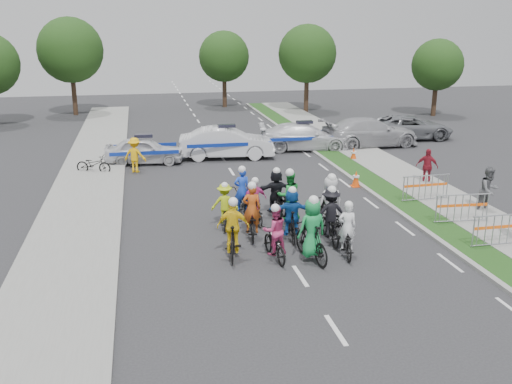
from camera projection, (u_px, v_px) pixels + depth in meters
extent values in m
plane|color=#28282B|center=(300.00, 276.00, 15.97)|extent=(90.00, 90.00, 0.00)
cube|color=gray|center=(394.00, 208.00, 21.64)|extent=(0.20, 60.00, 0.12)
cube|color=#1B3F14|center=(411.00, 207.00, 21.77)|extent=(1.20, 60.00, 0.11)
cube|color=gray|center=(454.00, 204.00, 22.12)|extent=(2.40, 60.00, 0.13)
cube|color=gray|center=(76.00, 230.00, 19.40)|extent=(3.00, 60.00, 0.13)
imported|color=black|center=(346.00, 241.00, 17.33)|extent=(0.91, 1.80, 0.90)
imported|color=white|center=(347.00, 227.00, 17.15)|extent=(0.61, 0.46, 1.51)
sphere|color=white|center=(349.00, 205.00, 16.90)|extent=(0.26, 0.26, 0.26)
imported|color=black|center=(311.00, 242.00, 16.88)|extent=(0.93, 2.03, 1.17)
imported|color=#1B9547|center=(312.00, 227.00, 16.70)|extent=(0.96, 0.72, 1.76)
sphere|color=white|center=(314.00, 201.00, 16.41)|extent=(0.31, 0.31, 0.31)
imported|color=black|center=(274.00, 245.00, 17.02)|extent=(0.81, 1.79, 0.91)
imported|color=#C53671|center=(275.00, 230.00, 16.84)|extent=(0.80, 0.66, 1.52)
sphere|color=white|center=(275.00, 208.00, 16.59)|extent=(0.26, 0.26, 0.26)
imported|color=black|center=(233.00, 240.00, 17.13)|extent=(0.86, 1.90, 1.10)
imported|color=yellow|center=(233.00, 226.00, 16.95)|extent=(1.03, 0.58, 1.65)
sphere|color=white|center=(233.00, 202.00, 16.69)|extent=(0.29, 0.29, 0.29)
imported|color=black|center=(329.00, 227.00, 18.39)|extent=(0.71, 1.89, 0.98)
imported|color=black|center=(331.00, 213.00, 18.20)|extent=(1.08, 0.64, 1.64)
sphere|color=white|center=(332.00, 190.00, 17.93)|extent=(0.28, 0.28, 0.28)
imported|color=black|center=(291.00, 224.00, 18.62)|extent=(0.67, 1.77, 1.04)
imported|color=#1652AA|center=(292.00, 211.00, 18.45)|extent=(1.48, 0.62, 1.56)
sphere|color=white|center=(292.00, 190.00, 18.20)|extent=(0.27, 0.27, 0.27)
imported|color=black|center=(252.00, 223.00, 18.78)|extent=(0.94, 1.97, 0.99)
imported|color=#C05018|center=(252.00, 208.00, 18.59)|extent=(0.66, 0.48, 1.65)
sphere|color=white|center=(252.00, 186.00, 18.32)|extent=(0.29, 0.29, 0.29)
imported|color=black|center=(329.00, 215.00, 19.29)|extent=(0.91, 2.02, 1.17)
imported|color=silver|center=(330.00, 202.00, 19.11)|extent=(0.95, 0.71, 1.76)
sphere|color=white|center=(332.00, 178.00, 18.83)|extent=(0.31, 0.31, 0.31)
imported|color=black|center=(288.00, 209.00, 20.09)|extent=(0.80, 2.01, 1.04)
imported|color=green|center=(289.00, 195.00, 19.90)|extent=(0.88, 0.70, 1.73)
sphere|color=white|center=(290.00, 173.00, 19.62)|extent=(0.30, 0.30, 0.30)
imported|color=black|center=(254.00, 210.00, 20.07)|extent=(0.68, 1.68, 0.98)
imported|color=#F042A9|center=(255.00, 199.00, 19.90)|extent=(0.90, 0.47, 1.47)
sphere|color=white|center=(255.00, 181.00, 19.66)|extent=(0.26, 0.26, 0.26)
imported|color=black|center=(225.00, 216.00, 19.68)|extent=(0.81, 1.69, 0.85)
imported|color=#B7D116|center=(225.00, 203.00, 19.50)|extent=(0.99, 0.66, 1.42)
sphere|color=white|center=(225.00, 186.00, 19.27)|extent=(0.25, 0.25, 0.25)
imported|color=black|center=(276.00, 202.00, 20.88)|extent=(0.52, 1.77, 1.06)
imported|color=black|center=(276.00, 191.00, 20.71)|extent=(1.48, 0.49, 1.59)
sphere|color=white|center=(277.00, 171.00, 20.45)|extent=(0.28, 0.28, 0.28)
imported|color=black|center=(242.00, 202.00, 20.95)|extent=(0.82, 1.91, 0.98)
imported|color=blue|center=(242.00, 190.00, 20.76)|extent=(0.63, 0.44, 1.63)
sphere|color=white|center=(242.00, 170.00, 20.50)|extent=(0.28, 0.28, 0.28)
imported|color=silver|center=(144.00, 150.00, 28.71)|extent=(4.06, 1.99, 1.33)
imported|color=silver|center=(227.00, 143.00, 29.83)|extent=(5.10, 2.27, 1.63)
imported|color=silver|center=(304.00, 137.00, 31.85)|extent=(5.33, 2.79, 1.48)
imported|color=#AEADB2|center=(370.00, 132.00, 32.65)|extent=(5.87, 2.81, 1.65)
imported|color=slate|center=(409.00, 127.00, 34.82)|extent=(5.38, 2.68, 1.46)
imported|color=#525357|center=(489.00, 190.00, 21.07)|extent=(1.00, 0.87, 1.76)
imported|color=maroon|center=(427.00, 167.00, 24.91)|extent=(0.99, 0.85, 1.60)
imported|color=#F6B30C|center=(135.00, 155.00, 26.95)|extent=(1.24, 1.03, 1.67)
cube|color=#F24C0C|center=(356.00, 186.00, 24.78)|extent=(0.40, 0.40, 0.03)
cone|color=#F24C0C|center=(356.00, 179.00, 24.69)|extent=(0.36, 0.36, 0.70)
cylinder|color=silver|center=(356.00, 176.00, 24.66)|extent=(0.29, 0.29, 0.08)
cube|color=#F24C0C|center=(353.00, 161.00, 29.42)|extent=(0.40, 0.40, 0.03)
cone|color=#F24C0C|center=(354.00, 154.00, 29.32)|extent=(0.36, 0.36, 0.70)
cylinder|color=silver|center=(354.00, 152.00, 29.30)|extent=(0.29, 0.29, 0.08)
imported|color=black|center=(93.00, 164.00, 26.81)|extent=(1.78, 1.14, 0.88)
cylinder|color=#382619|center=(306.00, 91.00, 45.43)|extent=(0.36, 0.36, 3.25)
sphere|color=#193D13|center=(307.00, 54.00, 44.60)|extent=(4.55, 4.55, 4.55)
cylinder|color=#382619|center=(434.00, 98.00, 43.48)|extent=(0.36, 0.36, 2.75)
sphere|color=#193D13|center=(437.00, 65.00, 42.78)|extent=(3.85, 3.85, 3.85)
cylinder|color=#382619|center=(74.00, 92.00, 43.80)|extent=(0.36, 0.36, 3.50)
sphere|color=#193D13|center=(70.00, 50.00, 42.91)|extent=(4.90, 4.90, 4.90)
cylinder|color=#382619|center=(225.00, 89.00, 48.07)|extent=(0.36, 0.36, 3.00)
sphere|color=#193D13|center=(224.00, 56.00, 47.30)|extent=(4.20, 4.20, 4.20)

